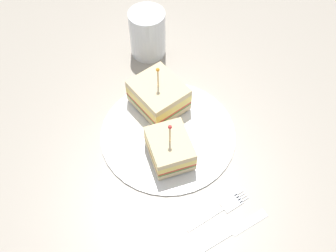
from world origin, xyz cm
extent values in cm
cube|color=#9E9384|center=(0.00, 0.00, -1.00)|extent=(116.45, 116.45, 2.00)
cylinder|color=white|center=(0.00, 0.00, 0.42)|extent=(26.04, 26.04, 0.85)
cube|color=beige|center=(0.63, 7.09, 1.51)|extent=(11.33, 12.09, 1.32)
cube|color=#478438|center=(0.63, 7.09, 2.37)|extent=(11.33, 12.09, 0.40)
cube|color=red|center=(0.63, 7.09, 2.82)|extent=(11.33, 12.09, 0.50)
cube|color=#F4D666|center=(0.63, 7.09, 4.04)|extent=(11.33, 12.09, 1.94)
cube|color=beige|center=(0.63, 7.09, 5.67)|extent=(11.33, 12.09, 1.32)
cylinder|color=tan|center=(0.63, 7.09, 8.24)|extent=(0.30, 0.30, 5.14)
sphere|color=orange|center=(0.63, 7.09, 10.81)|extent=(0.70, 0.70, 0.70)
cube|color=beige|center=(-1.48, -4.94, 1.46)|extent=(7.38, 8.87, 1.23)
cube|color=#478438|center=(-1.48, -4.94, 2.28)|extent=(7.38, 8.87, 0.40)
cube|color=red|center=(-1.48, -4.94, 2.73)|extent=(7.38, 8.87, 0.50)
cube|color=#F4D666|center=(-1.48, -4.94, 3.70)|extent=(7.38, 8.87, 1.45)
cube|color=beige|center=(-1.48, -4.94, 5.05)|extent=(7.38, 8.87, 1.23)
cylinder|color=tan|center=(-1.48, -4.94, 7.53)|extent=(0.30, 0.30, 4.96)
sphere|color=red|center=(-1.48, -4.94, 10.01)|extent=(0.70, 0.70, 0.70)
cylinder|color=#B74C33|center=(3.72, 22.93, 3.71)|extent=(6.89, 6.89, 7.41)
cylinder|color=white|center=(3.72, 22.93, 5.31)|extent=(7.83, 7.83, 10.63)
cube|color=silver|center=(0.03, -18.26, 0.18)|extent=(7.27, 2.10, 0.35)
cube|color=silver|center=(5.36, -17.13, 0.18)|extent=(3.98, 2.90, 0.35)
cube|color=silver|center=(7.67, -17.41, 0.18)|extent=(1.99, 0.59, 0.35)
cube|color=silver|center=(7.57, -16.92, 0.18)|extent=(1.99, 0.59, 0.35)
cube|color=silver|center=(7.46, -16.43, 0.18)|extent=(1.99, 0.59, 0.35)
cube|color=silver|center=(7.36, -15.94, 0.18)|extent=(1.99, 0.59, 0.35)
cube|color=silver|center=(1.00, -22.23, 0.18)|extent=(7.67, 1.93, 0.35)
cube|color=silver|center=(6.55, -21.25, 0.18)|extent=(7.15, 2.70, 0.24)
camera|label=1|loc=(-13.75, -37.30, 60.32)|focal=39.81mm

